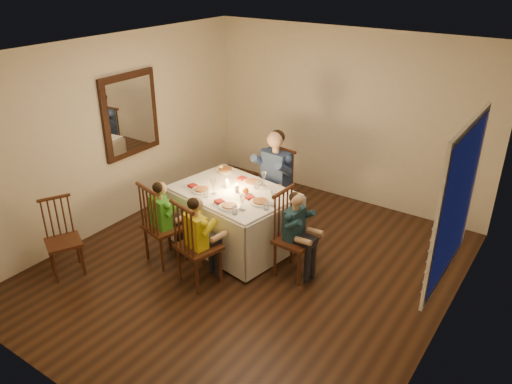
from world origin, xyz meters
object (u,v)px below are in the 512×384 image
Objects in this scene: chair_extra at (69,272)px; child_green at (167,260)px; chair_adult at (274,221)px; child_yellow at (201,281)px; dining_table at (233,206)px; chair_near_right at (201,281)px; chair_end at (294,273)px; adult at (274,221)px; chair_near_left at (167,260)px; child_teal at (294,273)px; serving_bowl at (225,171)px.

child_green is (0.80, 0.88, 0.00)m from chair_extra.
child_yellow reaches higher than chair_adult.
dining_table reaches higher than chair_near_right.
adult is (-0.92, 0.97, 0.00)m from chair_end.
chair_near_left is at bearing -16.03° from chair_extra.
child_green reaches higher than chair_adult.
chair_end is 0.79× the size of adult.
chair_end is at bearing 2.51° from child_teal.
child_green is at bearing -16.03° from chair_extra.
child_green reaches higher than chair_end.
chair_extra is at bearing 61.15° from child_green.
child_green is at bearing -102.97° from chair_adult.
child_green is (-0.56, -1.63, 0.00)m from chair_adult.
chair_near_right is 0.97× the size of child_yellow.
dining_table is at bearing 85.12° from child_teal.
dining_table is 1.55× the size of chair_adult.
adult is at bearing -95.81° from chair_near_left.
serving_bowl is (-1.44, 0.52, 0.82)m from chair_end.
serving_bowl reaches higher than child_green.
chair_adult is 1.13× the size of chair_extra.
chair_near_left is 1.63m from chair_end.
adult is (0.56, 1.63, 0.00)m from chair_near_left.
child_green is 0.66m from child_yellow.
adult reaches higher than chair_extra.
dining_table is 1.55× the size of chair_end.
chair_adult is 1.34m from child_teal.
serving_bowl is (-1.44, 0.52, 0.82)m from child_teal.
child_yellow is (0.00, 0.00, 0.00)m from chair_near_right.
dining_table is at bearing -11.09° from chair_extra.
chair_end is 0.00m from child_teal.
chair_end is at bearing -19.94° from serving_bowl.
serving_bowl is at bearing -132.91° from adult.
adult reaches higher than chair_near_left.
child_green is at bearing -111.93° from dining_table.
child_teal is at bearing -124.10° from chair_near_right.
chair_extra is at bearing 126.47° from child_teal.
chair_extra is (-1.36, -2.51, 0.00)m from chair_adult.
chair_extra is at bearing 41.52° from child_yellow.
serving_bowl is (-0.60, 1.29, 0.82)m from child_yellow.
serving_bowl is at bearing 72.57° from chair_end.
child_teal is (0.00, -0.00, 0.00)m from chair_end.
child_green is 4.82× the size of serving_bowl.
child_yellow is (1.44, 0.77, 0.00)m from chair_extra.
chair_adult is 4.78× the size of serving_bowl.
child_yellow is at bearing -81.06° from adult.
adult reaches higher than chair_adult.
child_teal is (0.84, 0.77, 0.00)m from chair_near_right.
chair_extra is at bearing 41.52° from chair_near_right.
dining_table reaches higher than child_teal.
chair_adult is 1.74m from child_yellow.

